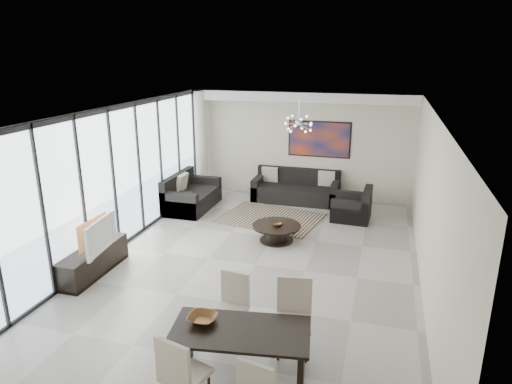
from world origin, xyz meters
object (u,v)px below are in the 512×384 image
(coffee_table, at_px, (276,232))
(sofa_main, at_px, (296,191))
(tv_console, at_px, (93,261))
(television, at_px, (96,235))
(dining_table, at_px, (240,336))

(coffee_table, bearing_deg, sofa_main, 92.68)
(tv_console, bearing_deg, sofa_main, 62.31)
(television, bearing_deg, dining_table, -126.57)
(television, height_order, dining_table, television)
(coffee_table, bearing_deg, tv_console, -140.34)
(coffee_table, distance_m, tv_console, 3.74)
(tv_console, bearing_deg, television, -19.23)
(sofa_main, xyz_separation_m, tv_console, (-2.74, -5.23, -0.03))
(coffee_table, relative_size, tv_console, 0.64)
(coffee_table, distance_m, sofa_main, 2.85)
(sofa_main, bearing_deg, tv_console, -117.69)
(coffee_table, xyz_separation_m, sofa_main, (-0.13, 2.84, 0.08))
(coffee_table, relative_size, sofa_main, 0.45)
(television, xyz_separation_m, dining_table, (3.30, -1.89, -0.19))
(dining_table, bearing_deg, television, 150.21)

